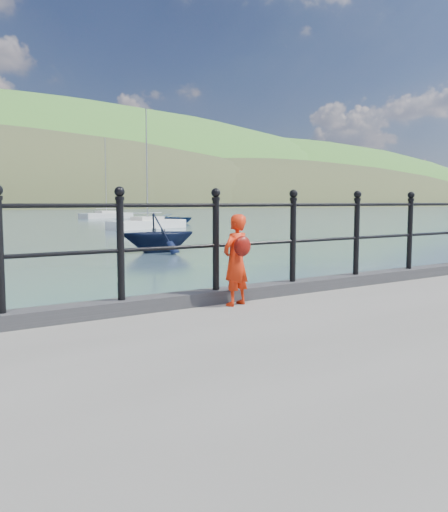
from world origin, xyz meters
TOP-DOWN VIEW (x-y plane):
  - ground at (0.00, 0.00)m, footprint 600.00×600.00m
  - kerb at (0.00, -0.15)m, footprint 60.00×0.30m
  - railing at (0.00, -0.15)m, footprint 18.11×0.11m
  - child at (0.68, -0.44)m, footprint 0.44×0.36m
  - launch_blue at (24.03, 43.98)m, footprint 5.84×5.89m
  - launch_navy at (8.00, 15.55)m, footprint 3.51×3.11m
  - sailboat_far at (25.82, 65.23)m, footprint 8.21×4.54m
  - sailboat_near at (17.05, 34.91)m, footprint 7.57×4.27m

SIDE VIEW (x-z plane):
  - ground at x=0.00m, z-range 0.00..0.00m
  - sailboat_near at x=17.05m, z-range -4.61..5.29m
  - sailboat_far at x=25.82m, z-range -5.21..5.90m
  - launch_blue at x=24.03m, z-range 0.00..1.00m
  - launch_navy at x=8.00m, z-range 0.00..1.71m
  - kerb at x=0.00m, z-range 1.00..1.15m
  - child at x=0.68m, z-range 1.01..2.05m
  - railing at x=0.00m, z-range 1.23..2.42m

